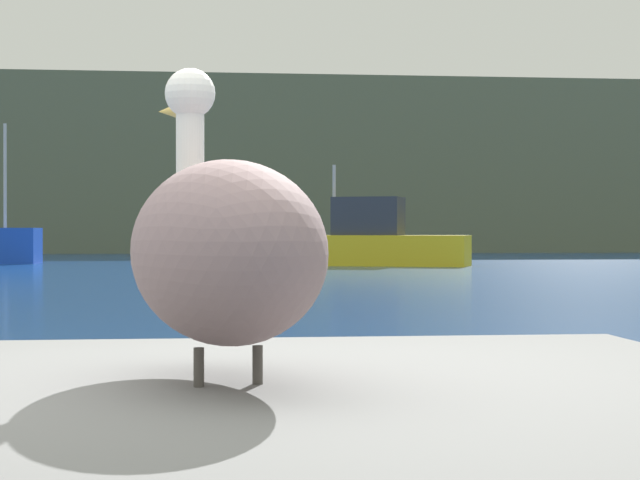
% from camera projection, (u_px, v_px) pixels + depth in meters
% --- Properties ---
extents(hillside_backdrop, '(140.00, 11.27, 9.96)m').
position_uv_depth(hillside_backdrop, '(182.00, 168.00, 68.29)').
color(hillside_backdrop, '#5B664C').
rests_on(hillside_backdrop, ground).
extents(pelican, '(0.75, 1.45, 0.96)m').
position_uv_depth(pelican, '(222.00, 248.00, 3.31)').
color(pelican, gray).
rests_on(pelican, pier_dock).
extents(fishing_boat_yellow, '(6.39, 4.05, 3.66)m').
position_uv_depth(fishing_boat_yellow, '(379.00, 240.00, 41.28)').
color(fishing_boat_yellow, yellow).
rests_on(fishing_boat_yellow, ground).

